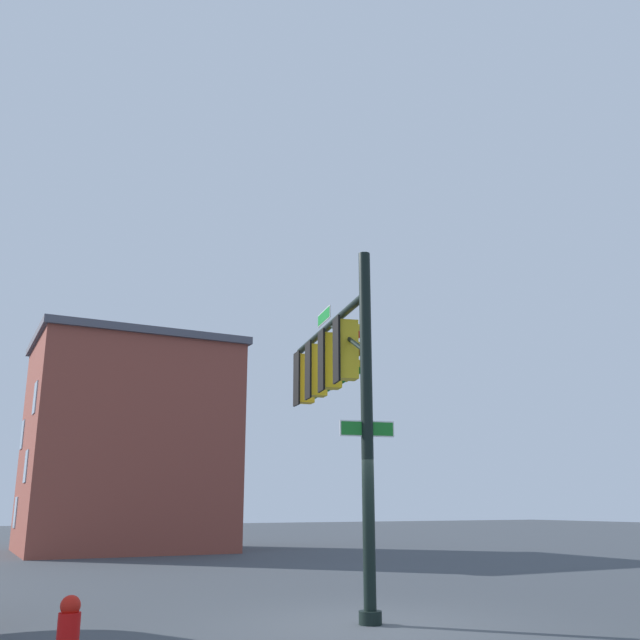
# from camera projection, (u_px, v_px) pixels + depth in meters

# --- Properties ---
(ground_plane) EXTENTS (120.00, 120.00, 0.00)m
(ground_plane) POSITION_uv_depth(u_px,v_px,m) (370.00, 625.00, 10.86)
(ground_plane) COLOR #3D4248
(signal_pole_assembly) EXTENTS (4.89, 1.69, 6.07)m
(signal_pole_assembly) POSITION_uv_depth(u_px,v_px,m) (334.00, 377.00, 13.81)
(signal_pole_assembly) COLOR black
(signal_pole_assembly) RESTS_ON ground_plane
(fire_hydrant) EXTENTS (0.33, 0.24, 0.83)m
(fire_hydrant) POSITION_uv_depth(u_px,v_px,m) (68.00, 636.00, 7.64)
(fire_hydrant) COLOR red
(fire_hydrant) RESTS_ON ground_plane
(brick_building) EXTENTS (6.84, 8.03, 8.44)m
(brick_building) POSITION_uv_depth(u_px,v_px,m) (128.00, 443.00, 28.96)
(brick_building) COLOR brown
(brick_building) RESTS_ON ground_plane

